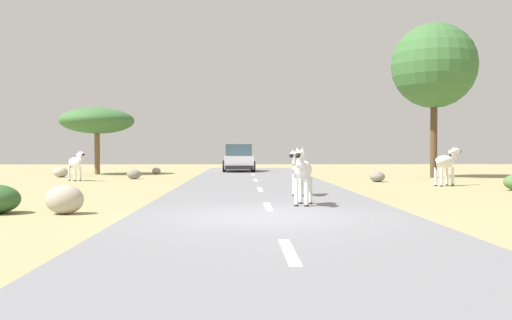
# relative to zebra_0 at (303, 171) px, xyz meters

# --- Properties ---
(ground_plane) EXTENTS (90.00, 90.00, 0.00)m
(ground_plane) POSITION_rel_zebra_0_xyz_m (-1.04, -2.30, -0.90)
(ground_plane) COLOR #998E60
(road) EXTENTS (6.00, 64.00, 0.05)m
(road) POSITION_rel_zebra_0_xyz_m (-0.87, -2.30, -0.87)
(road) COLOR slate
(road) RESTS_ON ground_plane
(lane_markings) EXTENTS (0.16, 56.00, 0.01)m
(lane_markings) POSITION_rel_zebra_0_xyz_m (-0.87, -3.30, -0.85)
(lane_markings) COLOR silver
(lane_markings) RESTS_ON road
(zebra_0) EXTENTS (0.64, 1.48, 1.43)m
(zebra_0) POSITION_rel_zebra_0_xyz_m (0.00, 0.00, 0.00)
(zebra_0) COLOR silver
(zebra_0) RESTS_ON road
(zebra_1) EXTENTS (1.47, 1.11, 1.55)m
(zebra_1) POSITION_rel_zebra_0_xyz_m (6.51, 8.22, 0.03)
(zebra_1) COLOR silver
(zebra_1) RESTS_ON ground_plane
(zebra_2) EXTENTS (0.85, 1.37, 1.38)m
(zebra_2) POSITION_rel_zebra_0_xyz_m (0.25, 3.08, -0.03)
(zebra_2) COLOR silver
(zebra_2) RESTS_ON road
(zebra_3) EXTENTS (1.12, 1.23, 1.40)m
(zebra_3) POSITION_rel_zebra_0_xyz_m (-9.08, 12.22, -0.07)
(zebra_3) COLOR silver
(zebra_3) RESTS_ON ground_plane
(car_0) EXTENTS (2.11, 4.38, 1.74)m
(car_0) POSITION_rel_zebra_0_xyz_m (-1.71, 22.64, -0.05)
(car_0) COLOR silver
(car_0) RESTS_ON road
(tree_0) EXTENTS (4.27, 4.27, 3.87)m
(tree_0) POSITION_rel_zebra_0_xyz_m (-9.91, 19.36, 2.21)
(tree_0) COLOR brown
(tree_0) RESTS_ON ground_plane
(tree_1) EXTENTS (4.32, 4.32, 7.89)m
(tree_1) POSITION_rel_zebra_0_xyz_m (8.32, 14.94, 4.80)
(tree_1) COLOR #4C3823
(tree_1) RESTS_ON ground_plane
(rock_0) EXTENTS (0.51, 0.49, 0.37)m
(rock_0) POSITION_rel_zebra_0_xyz_m (-6.53, 19.67, -0.71)
(rock_0) COLOR #A89E8C
(rock_0) RESTS_ON ground_plane
(rock_1) EXTENTS (0.69, 0.50, 0.47)m
(rock_1) POSITION_rel_zebra_0_xyz_m (-6.74, 13.87, -0.66)
(rock_1) COLOR gray
(rock_1) RESTS_ON ground_plane
(rock_2) EXTENTS (0.83, 0.64, 0.64)m
(rock_2) POSITION_rel_zebra_0_xyz_m (-5.39, -1.32, -0.58)
(rock_2) COLOR #A89E8C
(rock_2) RESTS_ON ground_plane
(rock_3) EXTENTS (0.73, 0.63, 0.53)m
(rock_3) POSITION_rel_zebra_0_xyz_m (-10.89, 15.79, -0.63)
(rock_3) COLOR #A89E8C
(rock_3) RESTS_ON ground_plane
(rock_4) EXTENTS (0.66, 0.69, 0.45)m
(rock_4) POSITION_rel_zebra_0_xyz_m (4.52, 11.17, -0.67)
(rock_4) COLOR gray
(rock_4) RESTS_ON ground_plane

